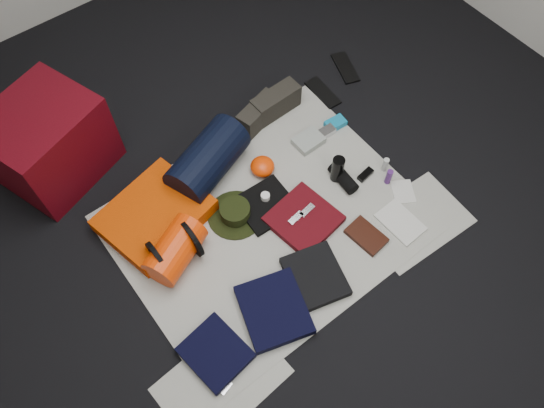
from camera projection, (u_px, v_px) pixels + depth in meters
floor at (268, 222)px, 2.97m from camera, size 4.50×4.50×0.02m
newspaper_mat at (268, 221)px, 2.96m from camera, size 1.60×1.30×0.01m
newspaper_sheet_front_left at (222, 380)px, 2.53m from camera, size 0.61×0.44×0.00m
newspaper_sheet_front_right at (415, 221)px, 2.96m from camera, size 0.60×0.43×0.00m
red_cabinet at (49, 142)px, 2.94m from camera, size 0.70×0.64×0.48m
sleeping_pad at (155, 215)px, 2.92m from camera, size 0.63×0.56×0.10m
stuff_sack at (175, 250)px, 2.76m from camera, size 0.39×0.32×0.20m
sack_strap_left at (158, 260)px, 2.72m from camera, size 0.02×0.22×0.22m
sack_strap_right at (191, 239)px, 2.78m from camera, size 0.03×0.22×0.22m
navy_duffel at (208, 160)px, 3.01m from camera, size 0.55×0.41×0.26m
boonie_brim at (236, 215)px, 2.97m from camera, size 0.41×0.41×0.01m
boonie_crown at (235, 211)px, 2.94m from camera, size 0.17×0.17×0.07m
hiking_boot_left at (258, 114)px, 3.24m from camera, size 0.32×0.18×0.15m
hiking_boot_right at (276, 103)px, 3.28m from camera, size 0.32×0.13×0.16m
flip_flop_left at (323, 93)px, 3.43m from camera, size 0.11×0.27×0.01m
flip_flop_right at (345, 68)px, 3.54m from camera, size 0.19×0.29×0.02m
trousers_navy_a at (216, 353)px, 2.57m from camera, size 0.30×0.33×0.05m
trousers_navy_b at (274, 310)px, 2.67m from camera, size 0.41×0.44×0.06m
trousers_charcoal at (315, 276)px, 2.76m from camera, size 0.35×0.38×0.05m
black_tshirt at (266, 205)px, 2.99m from camera, size 0.31×0.29×0.03m
red_shirt at (304, 219)px, 2.94m from camera, size 0.38×0.38×0.04m
orange_stuff_sack at (262, 166)px, 3.08m from camera, size 0.15×0.15×0.09m
first_aid_pouch at (308, 141)px, 3.21m from camera, size 0.18×0.13×0.04m
water_bottle at (337, 169)px, 3.02m from camera, size 0.09×0.09×0.18m
speaker at (343, 178)px, 3.05m from camera, size 0.09×0.20×0.08m
compact_camera at (327, 132)px, 3.24m from camera, size 0.10×0.06×0.04m
cyan_case at (335, 123)px, 3.28m from camera, size 0.13×0.09×0.04m
toiletry_purple at (389, 177)px, 3.04m from camera, size 0.04×0.04×0.11m
toiletry_clear at (385, 165)px, 3.09m from camera, size 0.04×0.04×0.10m
paperback_book at (366, 236)px, 2.89m from camera, size 0.16×0.23×0.03m
map_booklet at (400, 222)px, 2.95m from camera, size 0.18×0.26×0.01m
map_printout at (403, 192)px, 3.05m from camera, size 0.18×0.19×0.01m
sunglasses at (365, 175)px, 3.10m from camera, size 0.11×0.06×0.03m
key_cluster at (223, 385)px, 2.51m from camera, size 0.08×0.08×0.01m
tape_roll at (265, 197)px, 2.98m from camera, size 0.05×0.05×0.04m
energy_bar_a at (296, 218)px, 2.91m from camera, size 0.10×0.05×0.01m
energy_bar_b at (307, 210)px, 2.93m from camera, size 0.10×0.05×0.01m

